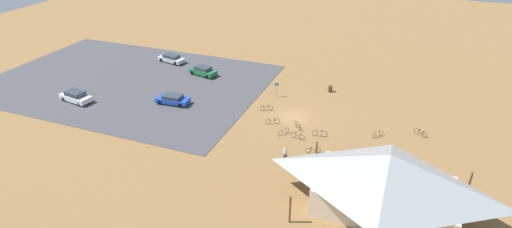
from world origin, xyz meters
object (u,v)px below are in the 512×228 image
Objects in this scene: bicycle_black_yard_left at (421,133)px; bicycle_yellow_trailside at (378,134)px; lot_sign at (277,88)px; bicycle_white_back_row at (283,132)px; car_silver_near_entry at (172,58)px; bicycle_blue_front_row at (298,136)px; bike_pavilion at (386,179)px; bicycle_teal_by_bin at (273,121)px; car_blue_by_curb at (173,99)px; trash_bin at (330,89)px; bicycle_green_yard_front at (298,126)px; car_green_inner_stall at (203,71)px; car_white_front_row at (76,96)px; bicycle_purple_yard_center at (313,150)px; bicycle_silver_mid_cluster at (320,134)px; visitor_at_bikes at (285,153)px; bicycle_red_edge_south at (267,108)px.

bicycle_yellow_trailside is at bearing 23.97° from bicycle_black_yard_left.
bicycle_white_back_row is (-4.06, 9.38, -1.05)m from lot_sign.
bicycle_white_back_row is 0.32× the size of car_silver_near_entry.
bicycle_blue_front_row is (-1.81, 0.36, 0.02)m from bicycle_white_back_row.
bike_pavilion is 8.63× the size of bicycle_blue_front_row.
car_blue_by_curb is at bearing -1.41° from bicycle_teal_by_bin.
trash_bin is 11.89m from bicycle_green_yard_front.
lot_sign is 0.48× the size of car_green_inner_stall.
bicycle_yellow_trailside is 0.27× the size of car_white_front_row.
bicycle_green_yard_front is at bearing -56.20° from bicycle_purple_yard_center.
lot_sign is 14.56m from bicycle_purple_yard_center.
bicycle_teal_by_bin is at bearing 144.92° from car_green_inner_stall.
car_silver_near_entry reaches higher than trash_bin.
bicycle_silver_mid_cluster is at bearing 134.30° from lot_sign.
trash_bin reaches higher than bicycle_green_yard_front.
car_white_front_row is at bearing -5.82° from visitor_at_bikes.
bike_pavilion is 9.57× the size of bicycle_white_back_row.
bicycle_black_yard_left is (-10.75, -8.05, 0.04)m from bicycle_purple_yard_center.
visitor_at_bikes is at bearing -22.10° from bike_pavilion.
bicycle_red_edge_south is at bearing -58.02° from bicycle_teal_by_bin.
bicycle_green_yard_front is 0.89× the size of bicycle_teal_by_bin.
bicycle_purple_yard_center is at bearing 137.07° from bicycle_red_edge_south.
bicycle_green_yard_front is 0.80× the size of bicycle_silver_mid_cluster.
bicycle_black_yard_left is (-12.40, 8.27, -0.07)m from trash_bin.
car_green_inner_stall is (27.49, -9.14, 0.41)m from bicycle_yellow_trailside.
bike_pavilion is at bearing 79.03° from bicycle_black_yard_left.
bike_pavilion is 18.19m from bicycle_teal_by_bin.
bicycle_red_edge_south is at bearing -164.62° from car_white_front_row.
car_silver_near_entry reaches higher than bicycle_red_edge_south.
lot_sign reaches higher than car_silver_near_entry.
bicycle_yellow_trailside is 5.06m from bicycle_black_yard_left.
lot_sign is 7.83m from bicycle_teal_by_bin.
bicycle_green_yard_front is at bearing -172.76° from car_white_front_row.
car_blue_by_curb is at bearing -8.21° from bicycle_blue_front_row.
bicycle_white_back_row is at bearing 18.33° from bicycle_yellow_trailside.
bicycle_yellow_trailside is 0.27× the size of car_silver_near_entry.
car_green_inner_stall is (21.21, -11.49, 0.37)m from bicycle_silver_mid_cluster.
lot_sign reaches higher than bicycle_blue_front_row.
bicycle_yellow_trailside is at bearing -159.46° from bicycle_silver_mid_cluster.
bicycle_black_yard_left is (-4.63, -2.06, 0.03)m from bicycle_yellow_trailside.
bicycle_blue_front_row is at bearing 145.76° from car_green_inner_stall.
bicycle_black_yard_left is 14.38m from bicycle_blue_front_row.
bicycle_green_yard_front is 2.99m from bicycle_silver_mid_cluster.
car_white_front_row is (24.84, 11.27, -0.63)m from lot_sign.
bicycle_silver_mid_cluster is (-8.11, 8.31, -1.02)m from lot_sign.
bicycle_red_edge_south reaches higher than bicycle_black_yard_left.
trash_bin is at bearing -83.26° from bicycle_silver_mid_cluster.
car_silver_near_entry is (26.53, -16.04, 0.33)m from bicycle_blue_front_row.
lot_sign is at bearing -55.34° from bicycle_purple_yard_center.
bicycle_black_yard_left is (-19.01, 3.90, -1.03)m from lot_sign.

